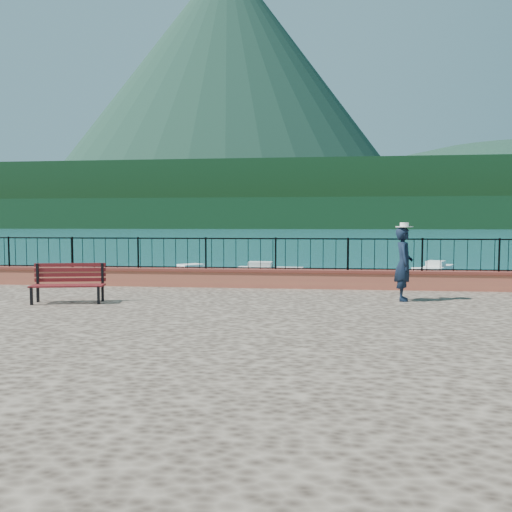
% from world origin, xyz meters
% --- Properties ---
extents(ground, '(2000.00, 2000.00, 0.00)m').
position_xyz_m(ground, '(0.00, 0.00, 0.00)').
color(ground, '#19596B').
rests_on(ground, ground).
extents(promenade, '(30.00, 20.00, 1.20)m').
position_xyz_m(promenade, '(0.00, -6.00, 0.60)').
color(promenade, '#332821').
rests_on(promenade, ground).
extents(parapet, '(28.00, 0.46, 0.58)m').
position_xyz_m(parapet, '(0.00, 3.70, 1.49)').
color(parapet, '#AE5B3E').
rests_on(parapet, promenade).
extents(railing, '(27.00, 0.05, 0.95)m').
position_xyz_m(railing, '(0.00, 3.70, 2.25)').
color(railing, black).
rests_on(railing, parapet).
extents(dock, '(2.00, 16.00, 0.30)m').
position_xyz_m(dock, '(-2.00, 12.00, 0.15)').
color(dock, '#2D231C').
rests_on(dock, ground).
extents(far_forest, '(900.00, 60.00, 18.00)m').
position_xyz_m(far_forest, '(0.00, 300.00, 9.00)').
color(far_forest, black).
rests_on(far_forest, ground).
extents(foothills, '(900.00, 120.00, 44.00)m').
position_xyz_m(foothills, '(0.00, 360.00, 22.00)').
color(foothills, black).
rests_on(foothills, ground).
extents(volcano, '(560.00, 560.00, 380.00)m').
position_xyz_m(volcano, '(-120.00, 700.00, 190.00)').
color(volcano, '#142D23').
rests_on(volcano, ground).
extents(park_bench, '(1.85, 0.90, 0.98)m').
position_xyz_m(park_bench, '(-5.27, 0.18, 1.50)').
color(park_bench, black).
rests_on(park_bench, promenade).
extents(person, '(0.53, 0.74, 1.90)m').
position_xyz_m(person, '(3.17, 1.52, 2.15)').
color(person, black).
rests_on(person, promenade).
extents(hat, '(0.44, 0.44, 0.12)m').
position_xyz_m(hat, '(3.17, 1.52, 3.16)').
color(hat, white).
rests_on(hat, person).
extents(boat_0, '(4.38, 2.49, 0.80)m').
position_xyz_m(boat_0, '(-2.57, 7.81, 0.40)').
color(boat_0, silver).
rests_on(boat_0, ground).
extents(boat_1, '(4.20, 1.86, 0.80)m').
position_xyz_m(boat_1, '(3.05, 11.46, 0.40)').
color(boat_1, silver).
rests_on(boat_1, ground).
extents(boat_2, '(3.61, 1.57, 0.80)m').
position_xyz_m(boat_2, '(7.47, 16.24, 0.40)').
color(boat_2, silver).
rests_on(boat_2, ground).
extents(boat_3, '(3.68, 3.64, 0.80)m').
position_xyz_m(boat_3, '(-5.95, 17.76, 0.40)').
color(boat_3, silver).
rests_on(boat_3, ground).
extents(boat_4, '(4.20, 1.51, 0.80)m').
position_xyz_m(boat_4, '(-1.83, 19.64, 0.40)').
color(boat_4, silver).
rests_on(boat_4, ground).
extents(boat_5, '(2.73, 3.62, 0.80)m').
position_xyz_m(boat_5, '(9.05, 22.15, 0.40)').
color(boat_5, silver).
rests_on(boat_5, ground).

